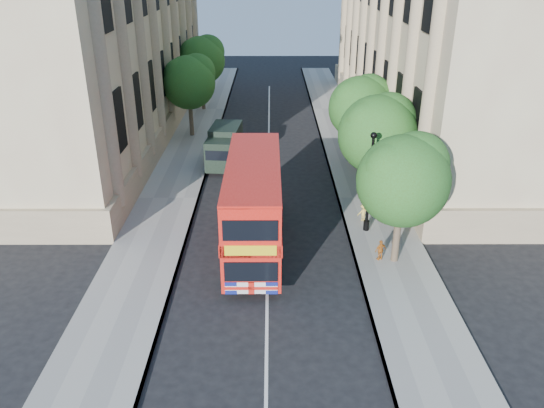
{
  "coord_description": "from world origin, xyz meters",
  "views": [
    {
      "loc": [
        0.16,
        -17.9,
        12.65
      ],
      "look_at": [
        0.21,
        4.42,
        2.3
      ],
      "focal_mm": 35.0,
      "sensor_mm": 36.0,
      "label": 1
    }
  ],
  "objects_px": {
    "double_decker_bus": "(254,203)",
    "police_constable": "(261,270)",
    "lamp_post": "(369,186)",
    "box_van": "(225,148)",
    "woman_pedestrian": "(382,204)"
  },
  "relations": [
    {
      "from": "police_constable",
      "to": "double_decker_bus",
      "type": "bearing_deg",
      "value": -83.6
    },
    {
      "from": "lamp_post",
      "to": "police_constable",
      "type": "xyz_separation_m",
      "value": [
        -5.24,
        -5.0,
        -1.64
      ]
    },
    {
      "from": "lamp_post",
      "to": "double_decker_bus",
      "type": "xyz_separation_m",
      "value": [
        -5.64,
        -1.58,
        -0.17
      ]
    },
    {
      "from": "lamp_post",
      "to": "box_van",
      "type": "xyz_separation_m",
      "value": [
        -7.91,
        9.56,
        -1.24
      ]
    },
    {
      "from": "double_decker_bus",
      "to": "woman_pedestrian",
      "type": "distance_m",
      "value": 7.36
    },
    {
      "from": "police_constable",
      "to": "lamp_post",
      "type": "bearing_deg",
      "value": -136.54
    },
    {
      "from": "double_decker_bus",
      "to": "lamp_post",
      "type": "bearing_deg",
      "value": 15.55
    },
    {
      "from": "lamp_post",
      "to": "double_decker_bus",
      "type": "distance_m",
      "value": 5.86
    },
    {
      "from": "lamp_post",
      "to": "police_constable",
      "type": "relative_size",
      "value": 2.98
    },
    {
      "from": "box_van",
      "to": "double_decker_bus",
      "type": "bearing_deg",
      "value": -73.12
    },
    {
      "from": "lamp_post",
      "to": "box_van",
      "type": "bearing_deg",
      "value": 129.61
    },
    {
      "from": "double_decker_bus",
      "to": "police_constable",
      "type": "distance_m",
      "value": 3.74
    },
    {
      "from": "box_van",
      "to": "woman_pedestrian",
      "type": "distance_m",
      "value": 12.18
    },
    {
      "from": "lamp_post",
      "to": "woman_pedestrian",
      "type": "xyz_separation_m",
      "value": [
        1.0,
        1.27,
        -1.56
      ]
    },
    {
      "from": "box_van",
      "to": "woman_pedestrian",
      "type": "xyz_separation_m",
      "value": [
        8.91,
        -8.29,
        -0.32
      ]
    }
  ]
}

